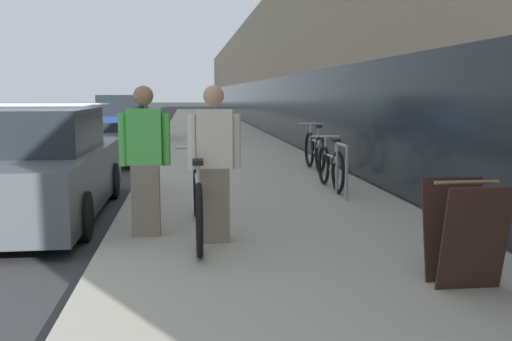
{
  "coord_description": "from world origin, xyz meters",
  "views": [
    {
      "loc": [
        4.46,
        -3.9,
        1.76
      ],
      "look_at": [
        6.62,
        13.97,
        -0.68
      ],
      "focal_mm": 40.0,
      "sensor_mm": 36.0,
      "label": 1
    }
  ],
  "objects_px": {
    "person_bystander": "(145,161)",
    "sandwich_board_sign": "(464,233)",
    "person_rider": "(214,164)",
    "vintage_roadster_curbside": "(104,146)",
    "cruiser_bike_middle": "(315,151)",
    "parked_sedan_curbside": "(33,169)",
    "cruiser_bike_nearest": "(331,167)",
    "tandem_bicycle": "(197,200)",
    "bike_rack_hoop": "(342,165)",
    "parked_sedan_far": "(124,122)"
  },
  "relations": [
    {
      "from": "tandem_bicycle",
      "to": "person_bystander",
      "type": "height_order",
      "value": "person_bystander"
    },
    {
      "from": "cruiser_bike_nearest",
      "to": "cruiser_bike_middle",
      "type": "distance_m",
      "value": 2.37
    },
    {
      "from": "tandem_bicycle",
      "to": "parked_sedan_curbside",
      "type": "distance_m",
      "value": 2.92
    },
    {
      "from": "cruiser_bike_middle",
      "to": "bike_rack_hoop",
      "type": "bearing_deg",
      "value": -95.08
    },
    {
      "from": "cruiser_bike_nearest",
      "to": "sandwich_board_sign",
      "type": "relative_size",
      "value": 1.85
    },
    {
      "from": "tandem_bicycle",
      "to": "sandwich_board_sign",
      "type": "height_order",
      "value": "tandem_bicycle"
    },
    {
      "from": "person_rider",
      "to": "parked_sedan_curbside",
      "type": "relative_size",
      "value": 0.36
    },
    {
      "from": "person_rider",
      "to": "cruiser_bike_nearest",
      "type": "height_order",
      "value": "person_rider"
    },
    {
      "from": "vintage_roadster_curbside",
      "to": "sandwich_board_sign",
      "type": "bearing_deg",
      "value": -66.95
    },
    {
      "from": "cruiser_bike_middle",
      "to": "parked_sedan_curbside",
      "type": "bearing_deg",
      "value": -144.56
    },
    {
      "from": "person_rider",
      "to": "parked_sedan_far",
      "type": "xyz_separation_m",
      "value": [
        -2.5,
        14.45,
        -0.24
      ]
    },
    {
      "from": "cruiser_bike_nearest",
      "to": "parked_sedan_curbside",
      "type": "height_order",
      "value": "parked_sedan_curbside"
    },
    {
      "from": "person_rider",
      "to": "cruiser_bike_middle",
      "type": "distance_m",
      "value": 6.11
    },
    {
      "from": "parked_sedan_curbside",
      "to": "person_rider",
      "type": "bearing_deg",
      "value": -41.49
    },
    {
      "from": "person_rider",
      "to": "person_bystander",
      "type": "distance_m",
      "value": 0.85
    },
    {
      "from": "tandem_bicycle",
      "to": "cruiser_bike_middle",
      "type": "relative_size",
      "value": 1.48
    },
    {
      "from": "tandem_bicycle",
      "to": "cruiser_bike_middle",
      "type": "bearing_deg",
      "value": 64.06
    },
    {
      "from": "tandem_bicycle",
      "to": "cruiser_bike_nearest",
      "type": "xyz_separation_m",
      "value": [
        2.31,
        2.92,
        -0.03
      ]
    },
    {
      "from": "sandwich_board_sign",
      "to": "cruiser_bike_nearest",
      "type": "bearing_deg",
      "value": 88.65
    },
    {
      "from": "cruiser_bike_nearest",
      "to": "vintage_roadster_curbside",
      "type": "distance_m",
      "value": 7.0
    },
    {
      "from": "cruiser_bike_nearest",
      "to": "parked_sedan_curbside",
      "type": "xyz_separation_m",
      "value": [
        -4.58,
        -1.09,
        0.19
      ]
    },
    {
      "from": "person_bystander",
      "to": "parked_sedan_curbside",
      "type": "height_order",
      "value": "person_bystander"
    },
    {
      "from": "person_rider",
      "to": "bike_rack_hoop",
      "type": "bearing_deg",
      "value": 49.46
    },
    {
      "from": "parked_sedan_curbside",
      "to": "vintage_roadster_curbside",
      "type": "distance_m",
      "value": 6.45
    },
    {
      "from": "parked_sedan_far",
      "to": "person_rider",
      "type": "bearing_deg",
      "value": -80.18
    },
    {
      "from": "person_bystander",
      "to": "parked_sedan_curbside",
      "type": "bearing_deg",
      "value": 133.25
    },
    {
      "from": "person_rider",
      "to": "sandwich_board_sign",
      "type": "bearing_deg",
      "value": -40.17
    },
    {
      "from": "cruiser_bike_middle",
      "to": "sandwich_board_sign",
      "type": "bearing_deg",
      "value": -92.9
    },
    {
      "from": "person_bystander",
      "to": "cruiser_bike_middle",
      "type": "distance_m",
      "value": 6.13
    },
    {
      "from": "cruiser_bike_nearest",
      "to": "parked_sedan_far",
      "type": "bearing_deg",
      "value": 112.48
    },
    {
      "from": "tandem_bicycle",
      "to": "sandwich_board_sign",
      "type": "bearing_deg",
      "value": -42.82
    },
    {
      "from": "cruiser_bike_middle",
      "to": "parked_sedan_curbside",
      "type": "height_order",
      "value": "parked_sedan_curbside"
    },
    {
      "from": "sandwich_board_sign",
      "to": "person_rider",
      "type": "bearing_deg",
      "value": 139.83
    },
    {
      "from": "person_bystander",
      "to": "sandwich_board_sign",
      "type": "xyz_separation_m",
      "value": [
        2.78,
        -2.08,
        -0.4
      ]
    },
    {
      "from": "bike_rack_hoop",
      "to": "parked_sedan_curbside",
      "type": "distance_m",
      "value": 4.57
    },
    {
      "from": "person_rider",
      "to": "sandwich_board_sign",
      "type": "xyz_separation_m",
      "value": [
        2.01,
        -1.7,
        -0.4
      ]
    },
    {
      "from": "bike_rack_hoop",
      "to": "parked_sedan_far",
      "type": "distance_m",
      "value": 12.85
    },
    {
      "from": "person_bystander",
      "to": "parked_sedan_far",
      "type": "xyz_separation_m",
      "value": [
        -1.74,
        14.08,
        -0.24
      ]
    },
    {
      "from": "sandwich_board_sign",
      "to": "parked_sedan_far",
      "type": "height_order",
      "value": "parked_sedan_far"
    },
    {
      "from": "person_rider",
      "to": "vintage_roadster_curbside",
      "type": "xyz_separation_m",
      "value": [
        -2.37,
        8.61,
        -0.57
      ]
    },
    {
      "from": "cruiser_bike_nearest",
      "to": "bike_rack_hoop",
      "type": "bearing_deg",
      "value": -91.96
    },
    {
      "from": "sandwich_board_sign",
      "to": "cruiser_bike_middle",
      "type": "bearing_deg",
      "value": 87.1
    },
    {
      "from": "tandem_bicycle",
      "to": "person_rider",
      "type": "bearing_deg",
      "value": -61.43
    },
    {
      "from": "parked_sedan_curbside",
      "to": "vintage_roadster_curbside",
      "type": "xyz_separation_m",
      "value": [
        0.08,
        6.44,
        -0.28
      ]
    },
    {
      "from": "person_rider",
      "to": "parked_sedan_far",
      "type": "distance_m",
      "value": 14.67
    },
    {
      "from": "cruiser_bike_middle",
      "to": "sandwich_board_sign",
      "type": "relative_size",
      "value": 2.0
    },
    {
      "from": "tandem_bicycle",
      "to": "parked_sedan_far",
      "type": "bearing_deg",
      "value": 99.33
    },
    {
      "from": "parked_sedan_curbside",
      "to": "bike_rack_hoop",
      "type": "bearing_deg",
      "value": 3.64
    },
    {
      "from": "person_rider",
      "to": "parked_sedan_curbside",
      "type": "xyz_separation_m",
      "value": [
        -2.45,
        2.17,
        -0.29
      ]
    },
    {
      "from": "cruiser_bike_nearest",
      "to": "vintage_roadster_curbside",
      "type": "relative_size",
      "value": 0.4
    }
  ]
}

